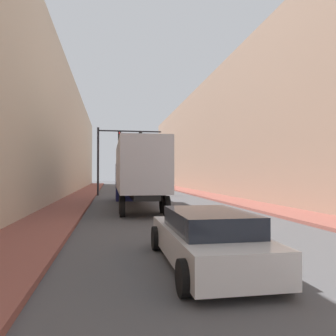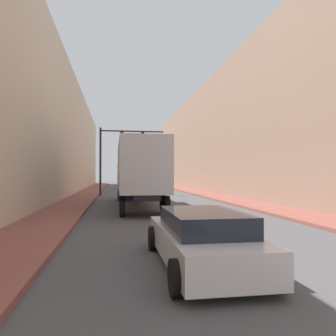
{
  "view_description": "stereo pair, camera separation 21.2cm",
  "coord_description": "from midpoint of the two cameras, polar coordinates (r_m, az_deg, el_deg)",
  "views": [
    {
      "loc": [
        -3.24,
        0.39,
        2.07
      ],
      "look_at": [
        -0.48,
        16.02,
        2.36
      ],
      "focal_mm": 35.0,
      "sensor_mm": 36.0,
      "label": 1
    },
    {
      "loc": [
        -3.03,
        0.35,
        2.07
      ],
      "look_at": [
        -0.48,
        16.02,
        2.36
      ],
      "focal_mm": 35.0,
      "sensor_mm": 36.0,
      "label": 2
    }
  ],
  "objects": [
    {
      "name": "traffic_signal_gantry",
      "position": [
        32.24,
        -9.72,
        3.34
      ],
      "size": [
        6.23,
        0.35,
        6.56
      ],
      "color": "black",
      "rests_on": "ground"
    },
    {
      "name": "sidewalk_left",
      "position": [
        29.81,
        -15.11,
        -4.84
      ],
      "size": [
        2.42,
        80.0,
        0.15
      ],
      "color": "brown",
      "rests_on": "ground"
    },
    {
      "name": "semi_truck",
      "position": [
        21.0,
        -5.79,
        -0.66
      ],
      "size": [
        2.46,
        12.66,
        3.89
      ],
      "color": "silver",
      "rests_on": "ground"
    },
    {
      "name": "building_right",
      "position": [
        32.66,
        13.81,
        6.28
      ],
      "size": [
        6.0,
        80.0,
        12.43
      ],
      "color": "#997A66",
      "rests_on": "ground"
    },
    {
      "name": "sedan_car",
      "position": [
        7.56,
        5.93,
        -12.12
      ],
      "size": [
        2.02,
        4.76,
        1.25
      ],
      "color": "silver",
      "rests_on": "ground"
    },
    {
      "name": "sidewalk_right",
      "position": [
        31.0,
        6.7,
        -4.72
      ],
      "size": [
        2.42,
        80.0,
        0.15
      ],
      "color": "brown",
      "rests_on": "ground"
    },
    {
      "name": "building_left",
      "position": [
        30.66,
        -22.97,
        6.39
      ],
      "size": [
        6.0,
        80.0,
        11.98
      ],
      "color": "beige",
      "rests_on": "ground"
    }
  ]
}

